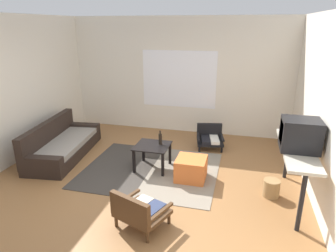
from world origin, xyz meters
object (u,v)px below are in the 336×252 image
armchair_by_window (210,137)px  wicker_basket (271,188)px  coffee_table (152,150)px  ottoman_orange (191,169)px  couch (62,145)px  crt_television (300,135)px  armchair_striped_foreground (139,211)px  glass_bottle (160,139)px  console_shelf (297,154)px  clay_vase (294,130)px

armchair_by_window → wicker_basket: (1.15, -1.72, -0.08)m
coffee_table → ottoman_orange: size_ratio=1.21×
couch → crt_television: bearing=-8.6°
coffee_table → couch: bearing=177.3°
coffee_table → armchair_striped_foreground: armchair_striped_foreground is taller
ottoman_orange → wicker_basket: ottoman_orange is taller
armchair_by_window → glass_bottle: size_ratio=2.49×
couch → glass_bottle: bearing=0.0°
ottoman_orange → glass_bottle: 0.79m
coffee_table → console_shelf: size_ratio=0.39×
couch → armchair_striped_foreground: size_ratio=2.73×
ottoman_orange → crt_television: bearing=-11.9°
wicker_basket → clay_vase: bearing=56.2°
console_shelf → couch: bearing=172.3°
coffee_table → armchair_by_window: 1.56m
console_shelf → wicker_basket: console_shelf is taller
armchair_by_window → glass_bottle: bearing=-122.8°
couch → console_shelf: size_ratio=1.32×
armchair_striped_foreground → console_shelf: 2.35m
couch → armchair_by_window: 3.05m
ottoman_orange → clay_vase: bearing=6.8°
crt_television → glass_bottle: crt_television is taller
glass_bottle → coffee_table: bearing=-143.2°
clay_vase → wicker_basket: 0.97m
ottoman_orange → crt_television: 1.82m
crt_television → armchair_striped_foreground: bearing=-150.6°
armchair_striped_foreground → console_shelf: size_ratio=0.49×
coffee_table → console_shelf: bearing=-11.8°
armchair_by_window → console_shelf: bearing=-51.0°
console_shelf → glass_bottle: console_shelf is taller
armchair_striped_foreground → clay_vase: bearing=39.4°
armchair_striped_foreground → console_shelf: console_shelf is taller
couch → armchair_by_window: size_ratio=3.26×
coffee_table → ottoman_orange: bearing=-16.2°
clay_vase → wicker_basket: clay_vase is taller
couch → crt_television: (4.23, -0.64, 0.85)m
armchair_striped_foreground → ottoman_orange: size_ratio=1.53×
armchair_striped_foreground → ottoman_orange: 1.50m
clay_vase → glass_bottle: size_ratio=1.19×
coffee_table → console_shelf: 2.39m
coffee_table → clay_vase: (2.31, -0.03, 0.60)m
console_shelf → clay_vase: bearing=90.0°
coffee_table → glass_bottle: bearing=36.8°
armchair_by_window → crt_television: size_ratio=1.25×
couch → ottoman_orange: bearing=-6.6°
armchair_striped_foreground → console_shelf: (1.98, 1.18, 0.50)m
coffee_table → wicker_basket: 2.10m
armchair_striped_foreground → ottoman_orange: (0.42, 1.44, -0.06)m
armchair_by_window → glass_bottle: (-0.76, -1.18, 0.34)m
couch → ottoman_orange: couch is taller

